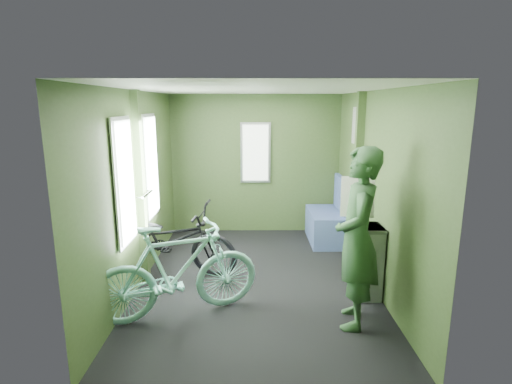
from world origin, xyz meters
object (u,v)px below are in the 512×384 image
Objects in this scene: bicycle_black at (171,274)px; bench_seat at (328,223)px; bicycle_mint at (179,317)px; passenger at (357,238)px; waste_box at (369,262)px.

bicycle_black is 2.59m from bench_seat.
passenger is at bearing -114.76° from bicycle_mint.
bicycle_black is at bearing -5.66° from bicycle_mint.
bicycle_mint is at bearing -167.40° from waste_box.
bench_seat reaches higher than waste_box.
waste_box is (2.36, -0.62, 0.42)m from bicycle_black.
bicycle_mint is (0.30, -1.08, 0.00)m from bicycle_black.
waste_box is 0.82× the size of bench_seat.
bicycle_mint is 2.04× the size of waste_box.
bicycle_mint is at bearing -130.01° from bench_seat.
passenger is at bearing -107.10° from bicycle_black.
passenger reaches higher than waste_box.
passenger is at bearing -94.55° from bench_seat.
bench_seat is (2.25, 1.26, 0.30)m from bicycle_black.
bicycle_mint is 1.97m from passenger.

